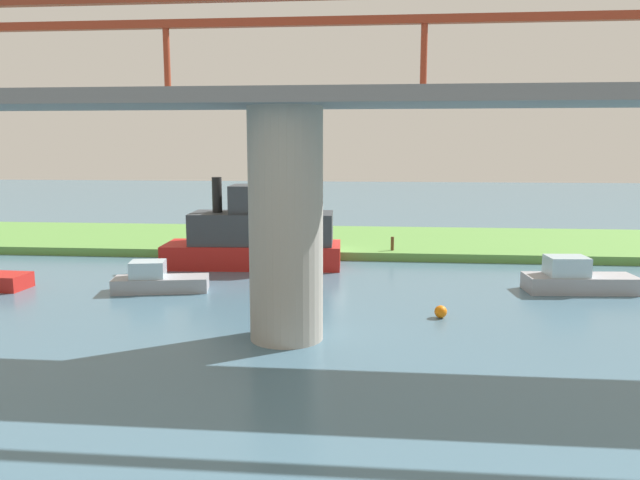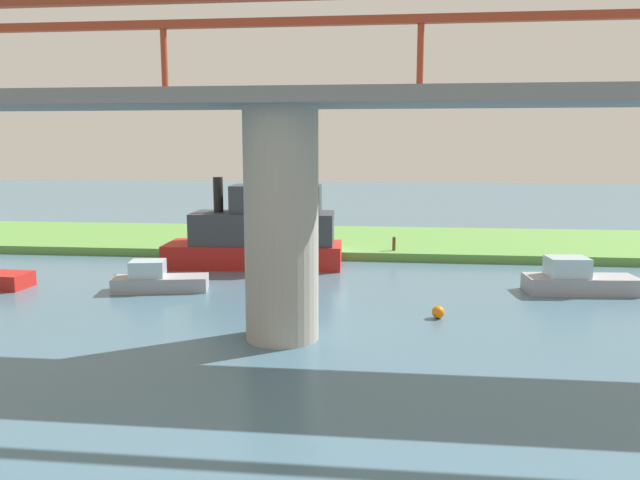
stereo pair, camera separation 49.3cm
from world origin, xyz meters
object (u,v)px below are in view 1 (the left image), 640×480
object	(u,v)px
motorboat_red	(259,234)
houseboat_blue	(577,279)
bridge_pylon	(286,225)
person_on_bank	(264,235)
mooring_post	(392,244)
pontoon_yellow	(158,280)
marker_buoy	(441,312)

from	to	relation	value
motorboat_red	houseboat_blue	bearing A→B (deg)	163.86
bridge_pylon	motorboat_red	world-z (taller)	bridge_pylon
bridge_pylon	person_on_bank	size ratio (longest dim) A/B	5.82
mooring_post	houseboat_blue	bearing A→B (deg)	137.22
person_on_bank	pontoon_yellow	xyz separation A→B (m)	(3.07, 10.47, -0.68)
bridge_pylon	pontoon_yellow	xyz separation A→B (m)	(7.09, -6.47, -3.53)
bridge_pylon	pontoon_yellow	size ratio (longest dim) A/B	1.77
bridge_pylon	marker_buoy	size ratio (longest dim) A/B	16.19
person_on_bank	mooring_post	xyz separation A→B (m)	(-8.06, 0.91, -0.29)
person_on_bank	pontoon_yellow	distance (m)	10.93
person_on_bank	mooring_post	bearing A→B (deg)	173.56
houseboat_blue	mooring_post	bearing A→B (deg)	-42.78
person_on_bank	marker_buoy	bearing A→B (deg)	125.22
mooring_post	bridge_pylon	bearing A→B (deg)	75.82
mooring_post	pontoon_yellow	bearing A→B (deg)	40.63
mooring_post	motorboat_red	distance (m)	8.25
pontoon_yellow	motorboat_red	bearing A→B (deg)	-119.26
bridge_pylon	person_on_bank	world-z (taller)	bridge_pylon
bridge_pylon	person_on_bank	distance (m)	17.64
pontoon_yellow	houseboat_blue	distance (m)	19.63
mooring_post	motorboat_red	size ratio (longest dim) A/B	0.08
houseboat_blue	motorboat_red	bearing A→B (deg)	-16.14
bridge_pylon	motorboat_red	size ratio (longest dim) A/B	0.81
bridge_pylon	pontoon_yellow	distance (m)	10.22
bridge_pylon	motorboat_red	xyz separation A→B (m)	(3.51, -12.86, -2.18)
bridge_pylon	houseboat_blue	size ratio (longest dim) A/B	1.57
motorboat_red	marker_buoy	distance (m)	13.47
pontoon_yellow	marker_buoy	bearing A→B (deg)	165.52
mooring_post	motorboat_red	bearing A→B (deg)	22.73
marker_buoy	mooring_post	bearing A→B (deg)	-82.65
pontoon_yellow	marker_buoy	world-z (taller)	pontoon_yellow
houseboat_blue	marker_buoy	bearing A→B (deg)	36.91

